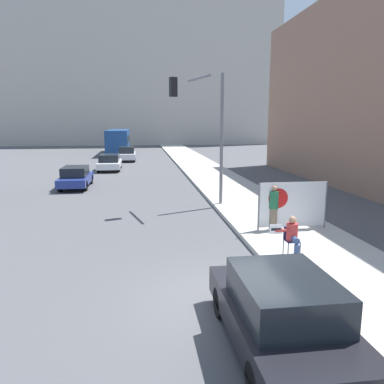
# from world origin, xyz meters

# --- Properties ---
(ground_plane) EXTENTS (160.00, 160.00, 0.00)m
(ground_plane) POSITION_xyz_m (0.00, 0.00, 0.00)
(ground_plane) COLOR #4F4F51
(sidewalk_curb) EXTENTS (3.90, 90.00, 0.17)m
(sidewalk_curb) POSITION_xyz_m (3.49, 15.00, 0.09)
(sidewalk_curb) COLOR #B7B2A8
(sidewalk_curb) RESTS_ON ground_plane
(building_backdrop_far) EXTENTS (52.00, 12.00, 34.80)m
(building_backdrop_far) POSITION_xyz_m (-2.00, 66.23, 17.40)
(building_backdrop_far) COLOR #BCB2A3
(building_backdrop_far) RESTS_ON ground_plane
(seated_protester) EXTENTS (0.93, 0.77, 1.22)m
(seated_protester) POSITION_xyz_m (2.45, 2.17, 0.83)
(seated_protester) COLOR #474C56
(seated_protester) RESTS_ON sidewalk_curb
(jogger_on_sidewalk) EXTENTS (0.34, 0.34, 1.67)m
(jogger_on_sidewalk) POSITION_xyz_m (2.87, 4.95, 1.03)
(jogger_on_sidewalk) COLOR #756651
(jogger_on_sidewalk) RESTS_ON sidewalk_curb
(protest_banner) EXTENTS (2.66, 0.06, 1.78)m
(protest_banner) POSITION_xyz_m (3.60, 4.97, 1.12)
(protest_banner) COLOR slate
(protest_banner) RESTS_ON sidewalk_curb
(traffic_light_pole) EXTENTS (2.62, 2.38, 6.19)m
(traffic_light_pole) POSITION_xyz_m (1.09, 9.51, 4.30)
(traffic_light_pole) COLOR slate
(traffic_light_pole) RESTS_ON sidewalk_curb
(parked_car_curbside) EXTENTS (1.85, 4.12, 1.48)m
(parked_car_curbside) POSITION_xyz_m (0.50, -1.99, 0.74)
(parked_car_curbside) COLOR black
(parked_car_curbside) RESTS_ON ground_plane
(car_on_road_nearest) EXTENTS (1.71, 4.26, 1.35)m
(car_on_road_nearest) POSITION_xyz_m (-6.05, 16.38, 0.68)
(car_on_road_nearest) COLOR navy
(car_on_road_nearest) RESTS_ON ground_plane
(car_on_road_midblock) EXTENTS (1.87, 4.54, 1.39)m
(car_on_road_midblock) POSITION_xyz_m (-4.60, 25.01, 0.70)
(car_on_road_midblock) COLOR white
(car_on_road_midblock) RESTS_ON ground_plane
(car_on_road_distant) EXTENTS (1.80, 4.53, 1.53)m
(car_on_road_distant) POSITION_xyz_m (-3.38, 32.92, 0.76)
(car_on_road_distant) COLOR silver
(car_on_road_distant) RESTS_ON ground_plane
(city_bus_on_road) EXTENTS (2.61, 11.90, 3.13)m
(city_bus_on_road) POSITION_xyz_m (-4.73, 42.43, 1.81)
(city_bus_on_road) COLOR navy
(city_bus_on_road) RESTS_ON ground_plane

